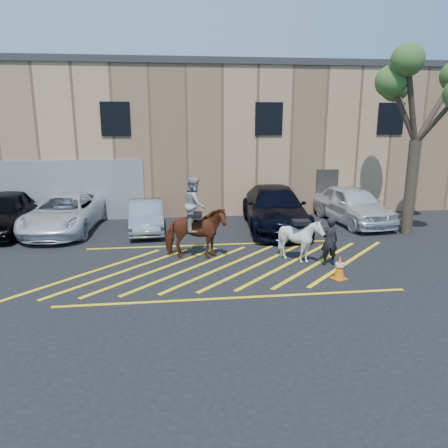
{
  "coord_description": "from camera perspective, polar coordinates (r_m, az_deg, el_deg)",
  "views": [
    {
      "loc": [
        -1.64,
        -13.52,
        4.73
      ],
      "look_at": [
        0.06,
        0.2,
        1.3
      ],
      "focal_mm": 35.0,
      "sensor_mm": 36.0,
      "label": 1
    }
  ],
  "objects": [
    {
      "name": "car_white_pickup",
      "position": [
        19.49,
        -20.12,
        1.34
      ],
      "size": [
        2.98,
        5.71,
        1.54
      ],
      "primitive_type": "imported",
      "rotation": [
        0.0,
        0.0,
        -0.08
      ],
      "color": "white",
      "rests_on": "ground"
    },
    {
      "name": "handler",
      "position": [
        14.53,
        13.6,
        -2.18
      ],
      "size": [
        0.58,
        0.39,
        1.59
      ],
      "primitive_type": "imported",
      "rotation": [
        0.0,
        0.0,
        3.13
      ],
      "color": "black",
      "rests_on": "ground"
    },
    {
      "name": "hatching_zone",
      "position": [
        14.14,
        0.02,
        -5.59
      ],
      "size": [
        12.6,
        5.12,
        0.01
      ],
      "color": "yellow",
      "rests_on": "ground"
    },
    {
      "name": "tree",
      "position": [
        18.99,
        24.26,
        15.66
      ],
      "size": [
        3.99,
        4.37,
        7.31
      ],
      "color": "#473A2B",
      "rests_on": "ground"
    },
    {
      "name": "mounted_bay",
      "position": [
        14.71,
        -3.79,
        -0.29
      ],
      "size": [
        2.2,
        1.19,
        2.78
      ],
      "color": "#5F2E16",
      "rests_on": "ground"
    },
    {
      "name": "warehouse",
      "position": [
        25.59,
        -3.46,
        11.49
      ],
      "size": [
        32.42,
        10.2,
        7.3
      ],
      "color": "tan",
      "rests_on": "ground"
    },
    {
      "name": "car_blue_suv",
      "position": [
        18.96,
        6.64,
        2.09
      ],
      "size": [
        2.9,
        6.17,
        1.74
      ],
      "primitive_type": "imported",
      "rotation": [
        0.0,
        0.0,
        -0.08
      ],
      "color": "black",
      "rests_on": "ground"
    },
    {
      "name": "car_silver_sedan",
      "position": [
        18.63,
        -10.14,
        1.03
      ],
      "size": [
        1.59,
        3.97,
        1.28
      ],
      "primitive_type": "imported",
      "rotation": [
        0.0,
        0.0,
        0.06
      ],
      "color": "#9598A2",
      "rests_on": "ground"
    },
    {
      "name": "car_black_suv",
      "position": [
        20.2,
        -26.98,
        1.35
      ],
      "size": [
        2.22,
        5.11,
        1.71
      ],
      "primitive_type": "imported",
      "rotation": [
        0.0,
        0.0,
        0.04
      ],
      "color": "black",
      "rests_on": "ground"
    },
    {
      "name": "car_white_suv",
      "position": [
        20.57,
        16.43,
        2.46
      ],
      "size": [
        2.59,
        5.13,
        1.68
      ],
      "primitive_type": "imported",
      "rotation": [
        0.0,
        0.0,
        0.13
      ],
      "color": "white",
      "rests_on": "ground"
    },
    {
      "name": "saddled_white",
      "position": [
        14.64,
        9.94,
        -1.99
      ],
      "size": [
        1.27,
        1.41,
        1.51
      ],
      "color": "silver",
      "rests_on": "ground"
    },
    {
      "name": "ground",
      "position": [
        14.42,
        -0.13,
        -5.22
      ],
      "size": [
        90.0,
        90.0,
        0.0
      ],
      "primitive_type": "plane",
      "color": "black",
      "rests_on": "ground"
    },
    {
      "name": "traffic_cone",
      "position": [
        13.46,
        14.86,
        -5.48
      ],
      "size": [
        0.5,
        0.5,
        0.73
      ],
      "color": "#FF640A",
      "rests_on": "ground"
    }
  ]
}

